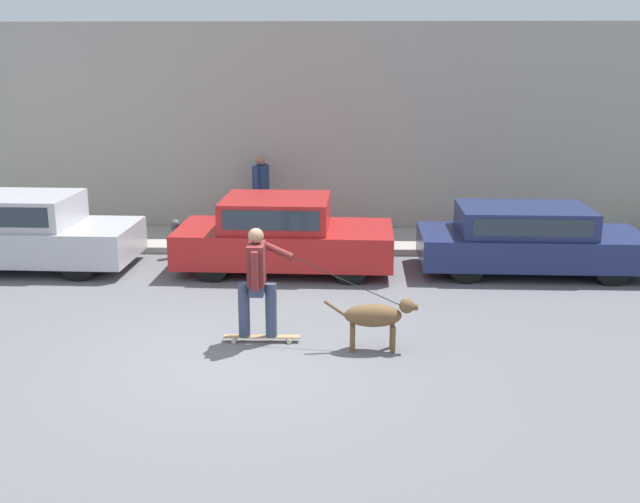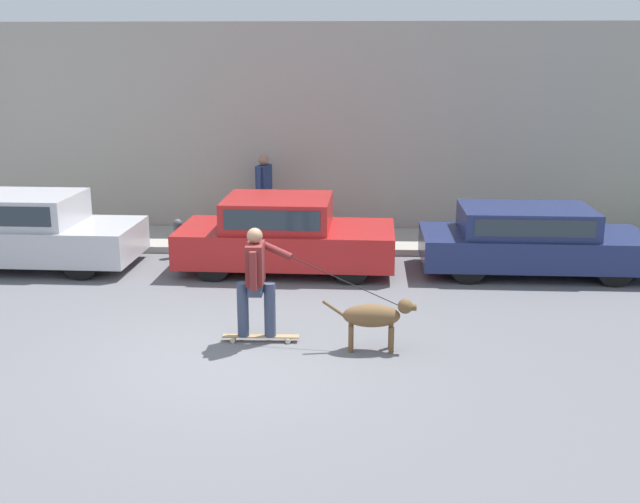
% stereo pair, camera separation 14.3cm
% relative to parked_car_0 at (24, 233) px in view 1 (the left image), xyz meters
% --- Properties ---
extents(ground_plane, '(36.00, 36.00, 0.00)m').
position_rel_parked_car_0_xyz_m(ground_plane, '(4.54, -4.15, -0.67)').
color(ground_plane, slate).
extents(back_wall, '(32.00, 0.30, 4.53)m').
position_rel_parked_car_0_xyz_m(back_wall, '(4.54, 3.12, 1.60)').
color(back_wall, '#9E998E').
rests_on(back_wall, ground_plane).
extents(sidewalk_curb, '(30.00, 1.92, 0.13)m').
position_rel_parked_car_0_xyz_m(sidewalk_curb, '(4.54, 1.99, -0.60)').
color(sidewalk_curb, '#A39E93').
rests_on(sidewalk_curb, ground_plane).
extents(parked_car_0, '(4.06, 1.85, 1.37)m').
position_rel_parked_car_0_xyz_m(parked_car_0, '(0.00, 0.00, 0.00)').
color(parked_car_0, black).
rests_on(parked_car_0, ground_plane).
extents(parked_car_1, '(3.96, 1.95, 1.35)m').
position_rel_parked_car_0_xyz_m(parked_car_1, '(4.82, 0.00, -0.02)').
color(parked_car_1, black).
rests_on(parked_car_1, ground_plane).
extents(parked_car_2, '(4.04, 1.77, 1.22)m').
position_rel_parked_car_0_xyz_m(parked_car_2, '(9.28, -0.00, -0.06)').
color(parked_car_2, black).
rests_on(parked_car_2, ground_plane).
extents(dog, '(1.25, 0.31, 0.73)m').
position_rel_parked_car_0_xyz_m(dog, '(6.37, -3.85, -0.19)').
color(dog, brown).
rests_on(dog, ground_plane).
extents(skateboarder, '(2.50, 0.65, 1.62)m').
position_rel_parked_car_0_xyz_m(skateboarder, '(4.77, -3.61, 0.25)').
color(skateboarder, beige).
rests_on(skateboarder, ground_plane).
extents(pedestrian_with_bag, '(0.32, 0.71, 1.67)m').
position_rel_parked_car_0_xyz_m(pedestrian_with_bag, '(4.15, 2.45, 0.40)').
color(pedestrian_with_bag, '#28282D').
rests_on(pedestrian_with_bag, sidewalk_curb).
extents(fire_hydrant, '(0.18, 0.18, 0.77)m').
position_rel_parked_car_0_xyz_m(fire_hydrant, '(2.65, 0.78, -0.26)').
color(fire_hydrant, '#4C5156').
rests_on(fire_hydrant, ground_plane).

